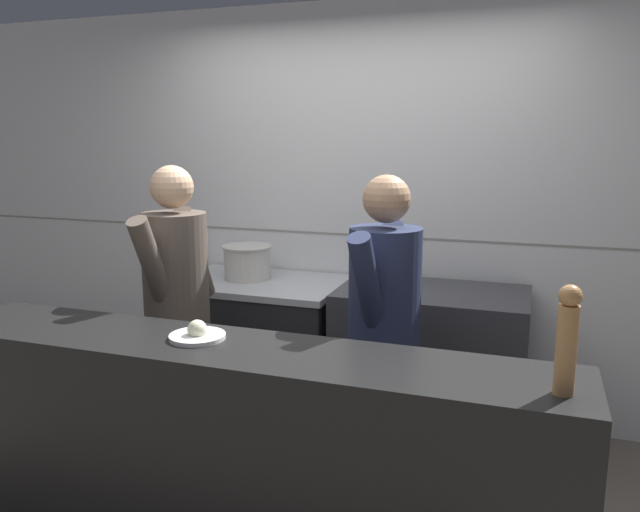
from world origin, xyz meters
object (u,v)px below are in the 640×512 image
(pepper_mill, at_px, (567,338))
(chef_head_cook, at_px, (177,307))
(oven_range, at_px, (260,348))
(plated_dish_main, at_px, (197,334))
(chef_sous, at_px, (384,332))
(stock_pot, at_px, (247,261))

(pepper_mill, xyz_separation_m, chef_head_cook, (-1.84, 0.72, -0.26))
(pepper_mill, bearing_deg, oven_range, 139.11)
(plated_dish_main, height_order, pepper_mill, pepper_mill)
(plated_dish_main, height_order, chef_sous, chef_sous)
(stock_pot, distance_m, chef_head_cook, 0.81)
(pepper_mill, bearing_deg, plated_dish_main, 175.87)
(chef_sous, bearing_deg, chef_head_cook, -173.05)
(chef_sous, bearing_deg, oven_range, 149.15)
(oven_range, height_order, chef_head_cook, chef_head_cook)
(pepper_mill, bearing_deg, chef_head_cook, 158.53)
(stock_pot, relative_size, chef_sous, 0.19)
(pepper_mill, distance_m, chef_head_cook, 1.99)
(oven_range, relative_size, plated_dish_main, 4.72)
(oven_range, relative_size, stock_pot, 3.37)
(pepper_mill, relative_size, chef_sous, 0.22)
(oven_range, relative_size, chef_sous, 0.65)
(stock_pot, bearing_deg, plated_dish_main, -71.75)
(oven_range, xyz_separation_m, pepper_mill, (1.73, -1.50, 0.73))
(pepper_mill, height_order, chef_head_cook, chef_head_cook)
(oven_range, xyz_separation_m, chef_head_cook, (-0.11, -0.77, 0.47))
(chef_head_cook, distance_m, chef_sous, 1.10)
(chef_head_cook, height_order, chef_sous, chef_head_cook)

